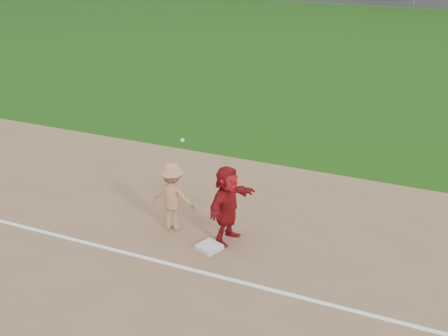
% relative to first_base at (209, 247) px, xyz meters
% --- Properties ---
extents(ground, '(160.00, 160.00, 0.00)m').
position_rel_first_base_xyz_m(ground, '(-0.28, -0.06, -0.07)').
color(ground, '#1A470D').
rests_on(ground, ground).
extents(foul_line, '(60.00, 0.10, 0.01)m').
position_rel_first_base_xyz_m(foul_line, '(-0.28, -0.86, -0.05)').
color(foul_line, white).
rests_on(foul_line, infield_dirt).
extents(parking_asphalt, '(120.00, 10.00, 0.01)m').
position_rel_first_base_xyz_m(parking_asphalt, '(-0.28, 45.94, -0.07)').
color(parking_asphalt, black).
rests_on(parking_asphalt, ground).
extents(first_base, '(0.59, 0.59, 0.10)m').
position_rel_first_base_xyz_m(first_base, '(0.00, 0.00, 0.00)').
color(first_base, silver).
rests_on(first_base, infield_dirt).
extents(base_runner, '(0.76, 1.70, 1.77)m').
position_rel_first_base_xyz_m(base_runner, '(0.20, 0.51, 0.83)').
color(base_runner, maroon).
rests_on(base_runner, infield_dirt).
extents(first_base_play, '(1.10, 0.70, 2.30)m').
position_rel_first_base_xyz_m(first_base_play, '(-1.13, 0.50, 0.75)').
color(first_base_play, '#9D9C9F').
rests_on(first_base_play, infield_dirt).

